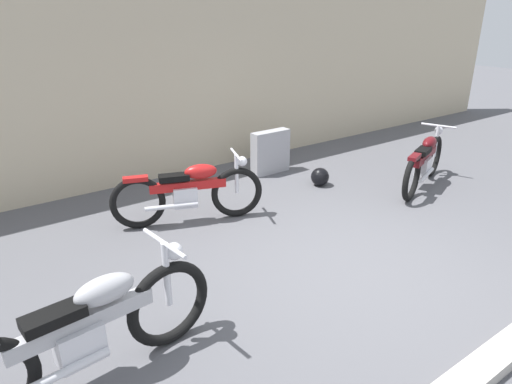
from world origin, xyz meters
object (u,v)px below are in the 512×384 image
(motorcycle_red, at_px, (190,192))
(motorcycle_maroon, at_px, (425,161))
(stone_marker, at_px, (270,152))
(motorcycle_silver, at_px, (88,332))
(helmet, at_px, (320,177))

(motorcycle_red, height_order, motorcycle_maroon, motorcycle_red)
(motorcycle_maroon, bearing_deg, stone_marker, 108.05)
(stone_marker, xyz_separation_m, motorcycle_silver, (-4.05, -3.06, 0.10))
(helmet, height_order, motorcycle_red, motorcycle_red)
(motorcycle_silver, bearing_deg, helmet, 19.67)
(stone_marker, xyz_separation_m, motorcycle_red, (-2.09, -0.96, 0.06))
(motorcycle_silver, height_order, motorcycle_maroon, motorcycle_silver)
(stone_marker, relative_size, helmet, 2.53)
(motorcycle_silver, xyz_separation_m, motorcycle_red, (1.96, 2.10, -0.03))
(motorcycle_silver, relative_size, motorcycle_maroon, 1.14)
(helmet, bearing_deg, stone_marker, 105.85)
(motorcycle_maroon, bearing_deg, motorcycle_red, 143.96)
(helmet, xyz_separation_m, motorcycle_silver, (-4.33, -2.09, 0.33))
(helmet, distance_m, motorcycle_maroon, 1.68)
(stone_marker, distance_m, motorcycle_maroon, 2.54)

